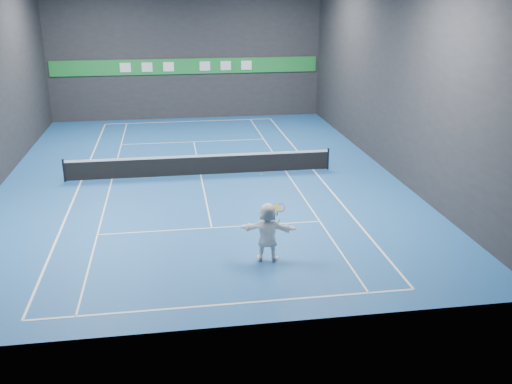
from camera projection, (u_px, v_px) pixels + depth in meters
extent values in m
plane|color=#1B5095|center=(201.00, 175.00, 26.99)|extent=(26.00, 26.00, 0.00)
cube|color=#242427|center=(186.00, 51.00, 37.59)|extent=(18.00, 0.10, 9.00)
cube|color=#242427|center=(230.00, 161.00, 13.38)|extent=(18.00, 0.10, 9.00)
cube|color=#242427|center=(389.00, 75.00, 26.79)|extent=(0.10, 26.00, 9.00)
cube|color=white|center=(228.00, 304.00, 15.92)|extent=(10.98, 0.08, 0.01)
cube|color=white|center=(189.00, 121.00, 38.06)|extent=(10.98, 0.08, 0.01)
cube|color=white|center=(81.00, 181.00, 26.20)|extent=(0.08, 23.78, 0.01)
cube|color=white|center=(313.00, 170.00, 27.79)|extent=(0.08, 23.78, 0.01)
cube|color=white|center=(112.00, 179.00, 26.40)|extent=(0.06, 23.78, 0.01)
cube|color=white|center=(286.00, 171.00, 27.59)|extent=(0.06, 23.78, 0.01)
cube|color=white|center=(212.00, 228.00, 21.03)|extent=(8.23, 0.06, 0.01)
cube|color=white|center=(194.00, 142.00, 32.95)|extent=(8.23, 0.06, 0.01)
cube|color=white|center=(201.00, 175.00, 26.99)|extent=(0.06, 12.80, 0.01)
imported|color=white|center=(268.00, 232.00, 18.22)|extent=(1.90, 1.00, 1.96)
sphere|color=#D7F929|center=(262.00, 175.00, 17.72)|extent=(0.06, 0.06, 0.06)
cylinder|color=black|center=(64.00, 171.00, 25.91)|extent=(0.10, 0.10, 1.07)
cylinder|color=black|center=(328.00, 159.00, 27.71)|extent=(0.10, 0.10, 1.07)
cube|color=black|center=(200.00, 166.00, 26.84)|extent=(12.40, 0.03, 0.86)
cube|color=white|center=(200.00, 156.00, 26.67)|extent=(12.40, 0.04, 0.10)
cube|color=#1B8031|center=(187.00, 66.00, 37.87)|extent=(17.64, 0.06, 1.00)
cube|color=white|center=(125.00, 68.00, 37.23)|extent=(0.70, 0.04, 0.60)
cube|color=silver|center=(147.00, 67.00, 37.44)|extent=(0.70, 0.04, 0.60)
cube|color=white|center=(169.00, 67.00, 37.64)|extent=(0.70, 0.04, 0.60)
cube|color=silver|center=(205.00, 66.00, 37.99)|extent=(0.70, 0.04, 0.60)
cube|color=white|center=(226.00, 66.00, 38.19)|extent=(0.70, 0.04, 0.60)
cube|color=white|center=(246.00, 65.00, 38.39)|extent=(0.70, 0.04, 0.60)
torus|color=red|center=(280.00, 208.00, 18.06)|extent=(0.43, 0.35, 0.29)
cylinder|color=#CDD44B|center=(277.00, 208.00, 18.04)|extent=(0.38, 0.29, 0.25)
cylinder|color=red|center=(277.00, 214.00, 18.11)|extent=(0.06, 0.09, 0.18)
cylinder|color=yellow|center=(279.00, 221.00, 18.19)|extent=(0.07, 0.22, 0.22)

